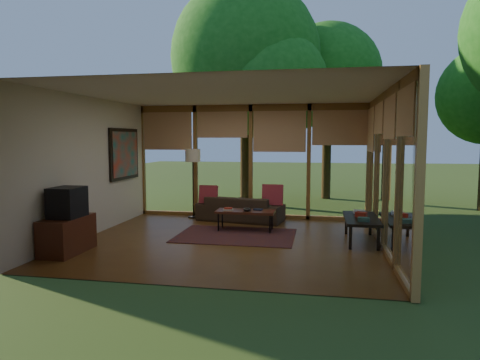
% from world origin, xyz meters
% --- Properties ---
extents(floor, '(5.50, 5.50, 0.00)m').
position_xyz_m(floor, '(0.00, 0.00, 0.00)').
color(floor, brown).
rests_on(floor, ground).
extents(ceiling, '(5.50, 5.50, 0.00)m').
position_xyz_m(ceiling, '(0.00, 0.00, 2.70)').
color(ceiling, silver).
rests_on(ceiling, ground).
extents(wall_left, '(0.04, 5.00, 2.70)m').
position_xyz_m(wall_left, '(-2.75, 0.00, 1.35)').
color(wall_left, beige).
rests_on(wall_left, ground).
extents(wall_front, '(5.50, 0.04, 2.70)m').
position_xyz_m(wall_front, '(0.00, -2.50, 1.35)').
color(wall_front, beige).
rests_on(wall_front, ground).
extents(window_wall_back, '(5.50, 0.12, 2.70)m').
position_xyz_m(window_wall_back, '(0.00, 2.50, 1.35)').
color(window_wall_back, olive).
rests_on(window_wall_back, ground).
extents(window_wall_right, '(0.12, 5.00, 2.70)m').
position_xyz_m(window_wall_right, '(2.75, 0.00, 1.35)').
color(window_wall_right, olive).
rests_on(window_wall_right, ground).
extents(tree_nw, '(4.24, 4.24, 6.35)m').
position_xyz_m(tree_nw, '(-0.51, 4.66, 4.22)').
color(tree_nw, '#3C2C16').
rests_on(tree_nw, ground).
extents(tree_ne, '(3.31, 3.31, 5.50)m').
position_xyz_m(tree_ne, '(1.83, 6.32, 3.84)').
color(tree_ne, '#3C2C16').
rests_on(tree_ne, ground).
extents(rug, '(2.28, 1.61, 0.01)m').
position_xyz_m(rug, '(0.04, 0.47, 0.01)').
color(rug, maroon).
rests_on(rug, floor).
extents(sofa, '(2.06, 1.09, 0.57)m').
position_xyz_m(sofa, '(-0.16, 2.00, 0.29)').
color(sofa, '#39291C').
rests_on(sofa, floor).
extents(pillow_left, '(0.42, 0.23, 0.44)m').
position_xyz_m(pillow_left, '(-0.91, 1.95, 0.59)').
color(pillow_left, maroon).
rests_on(pillow_left, sofa).
extents(pillow_right, '(0.47, 0.25, 0.49)m').
position_xyz_m(pillow_right, '(0.59, 1.95, 0.61)').
color(pillow_right, maroon).
rests_on(pillow_right, sofa).
extents(ct_book_lower, '(0.22, 0.18, 0.03)m').
position_xyz_m(ct_book_lower, '(-0.21, 0.89, 0.44)').
color(ct_book_lower, '#B9B5A8').
rests_on(ct_book_lower, coffee_table).
extents(ct_book_upper, '(0.17, 0.13, 0.03)m').
position_xyz_m(ct_book_upper, '(-0.21, 0.89, 0.47)').
color(ct_book_upper, maroon).
rests_on(ct_book_upper, coffee_table).
extents(ct_book_side, '(0.20, 0.16, 0.03)m').
position_xyz_m(ct_book_side, '(0.39, 1.02, 0.44)').
color(ct_book_side, black).
rests_on(ct_book_side, coffee_table).
extents(ct_bowl, '(0.16, 0.16, 0.07)m').
position_xyz_m(ct_bowl, '(0.19, 0.84, 0.46)').
color(ct_bowl, black).
rests_on(ct_bowl, coffee_table).
extents(media_cabinet, '(0.50, 1.00, 0.60)m').
position_xyz_m(media_cabinet, '(-2.47, -1.29, 0.30)').
color(media_cabinet, '#502415').
rests_on(media_cabinet, floor).
extents(television, '(0.45, 0.55, 0.50)m').
position_xyz_m(television, '(-2.45, -1.29, 0.85)').
color(television, black).
rests_on(television, media_cabinet).
extents(console_book_a, '(0.21, 0.17, 0.07)m').
position_xyz_m(console_book_a, '(2.40, 0.01, 0.49)').
color(console_book_a, '#2F5243').
rests_on(console_book_a, side_console).
extents(console_book_b, '(0.23, 0.20, 0.09)m').
position_xyz_m(console_book_b, '(2.40, 0.46, 0.50)').
color(console_book_b, maroon).
rests_on(console_book_b, side_console).
extents(console_book_c, '(0.22, 0.16, 0.06)m').
position_xyz_m(console_book_c, '(2.40, 0.86, 0.48)').
color(console_book_c, '#B9B5A8').
rests_on(console_book_c, side_console).
extents(floor_lamp, '(0.36, 0.36, 1.65)m').
position_xyz_m(floor_lamp, '(-1.35, 2.18, 1.41)').
color(floor_lamp, black).
rests_on(floor_lamp, floor).
extents(coffee_table, '(1.20, 0.50, 0.43)m').
position_xyz_m(coffee_table, '(0.14, 0.94, 0.39)').
color(coffee_table, '#502415').
rests_on(coffee_table, floor).
extents(side_console, '(0.60, 1.40, 0.46)m').
position_xyz_m(side_console, '(2.40, 0.41, 0.41)').
color(side_console, black).
rests_on(side_console, floor).
extents(wall_painting, '(0.06, 1.35, 1.15)m').
position_xyz_m(wall_painting, '(-2.71, 1.40, 1.55)').
color(wall_painting, black).
rests_on(wall_painting, wall_left).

